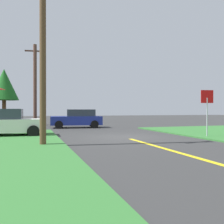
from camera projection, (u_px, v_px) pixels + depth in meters
ground_plane at (124, 137)px, 14.01m from camera, size 120.00×120.00×0.00m
stop_sign at (207, 104)px, 13.75m from camera, size 0.72×0.18×2.67m
car_approaching_junction at (78, 119)px, 21.70m from camera, size 4.62×2.55×1.62m
parked_car_near_building at (6, 123)px, 14.32m from camera, size 4.27×2.16×1.62m
utility_pole_near at (43, 35)px, 10.44m from camera, size 1.78×0.55×9.20m
utility_pole_mid at (35, 85)px, 22.62m from camera, size 1.80×0.34×7.65m
oak_tree_left at (4, 85)px, 25.01m from camera, size 2.90×2.90×5.80m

